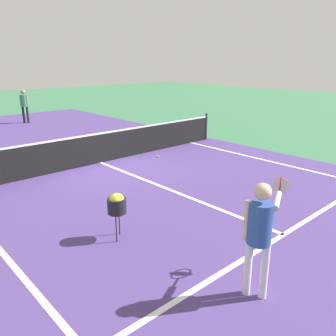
{
  "coord_description": "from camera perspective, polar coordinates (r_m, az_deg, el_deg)",
  "views": [
    {
      "loc": [
        -5.49,
        -9.23,
        3.12
      ],
      "look_at": [
        -0.94,
        -4.22,
        1.0
      ],
      "focal_mm": 36.97,
      "sensor_mm": 36.0,
      "label": 1
    }
  ],
  "objects": [
    {
      "name": "net",
      "position": [
        11.06,
        -11.17,
        3.33
      ],
      "size": [
        10.05,
        0.09,
        1.07
      ],
      "color": "#33383D",
      "rests_on": "ground_plane"
    },
    {
      "name": "ball_hopper",
      "position": [
        6.25,
        -8.44,
        -5.86
      ],
      "size": [
        0.34,
        0.34,
        0.87
      ],
      "color": "black",
      "rests_on": "ground_plane"
    },
    {
      "name": "line_center_service",
      "position": [
        8.73,
        0.08,
        -3.51
      ],
      "size": [
        0.1,
        6.4,
        0.01
      ],
      "primitive_type": "cube",
      "color": "white",
      "rests_on": "ground_plane"
    },
    {
      "name": "tennis_ball_near_net",
      "position": [
        11.59,
        -1.66,
        1.95
      ],
      "size": [
        0.07,
        0.07,
        0.07
      ],
      "primitive_type": "sphere",
      "color": "#CCE033",
      "rests_on": "ground_plane"
    },
    {
      "name": "player_far",
      "position": [
        19.36,
        -22.64,
        9.92
      ],
      "size": [
        0.32,
        0.32,
        1.68
      ],
      "color": "black",
      "rests_on": "ground_plane"
    },
    {
      "name": "player_near",
      "position": [
        4.74,
        14.96,
        -9.45
      ],
      "size": [
        1.18,
        0.55,
        1.65
      ],
      "color": "white",
      "rests_on": "ground_plane"
    },
    {
      "name": "line_sideline_left",
      "position": [
        4.74,
        -15.99,
        -24.58
      ],
      "size": [
        0.1,
        11.89,
        0.01
      ],
      "primitive_type": "cube",
      "color": "white",
      "rests_on": "ground_plane"
    },
    {
      "name": "ground_plane",
      "position": [
        11.19,
        -11.02,
        0.88
      ],
      "size": [
        60.0,
        60.0,
        0.0
      ],
      "primitive_type": "plane",
      "color": "#38724C"
    },
    {
      "name": "line_service_near",
      "position": [
        6.92,
        18.52,
        -10.36
      ],
      "size": [
        8.22,
        0.1,
        0.01
      ],
      "primitive_type": "cube",
      "color": "white",
      "rests_on": "ground_plane"
    },
    {
      "name": "court_surface_inbounds",
      "position": [
        11.19,
        -11.02,
        0.88
      ],
      "size": [
        10.62,
        24.4,
        0.0
      ],
      "primitive_type": "cube",
      "color": "#4C387A",
      "rests_on": "ground_plane"
    }
  ]
}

